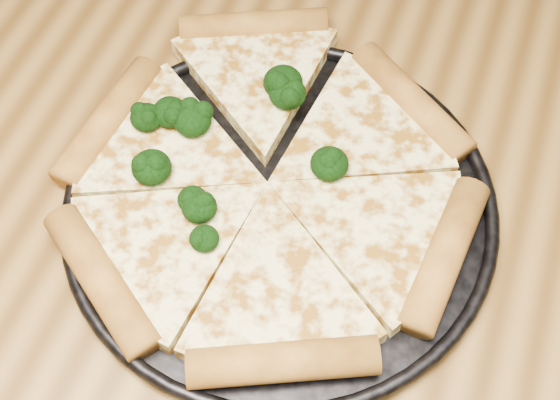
% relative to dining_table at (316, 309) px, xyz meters
% --- Properties ---
extents(dining_table, '(1.20, 0.90, 0.75)m').
position_rel_dining_table_xyz_m(dining_table, '(0.00, 0.00, 0.00)').
color(dining_table, brown).
rests_on(dining_table, ground).
extents(pizza_pan, '(0.34, 0.34, 0.02)m').
position_rel_dining_table_xyz_m(pizza_pan, '(-0.04, 0.03, 0.10)').
color(pizza_pan, black).
rests_on(pizza_pan, dining_table).
extents(pizza, '(0.34, 0.37, 0.03)m').
position_rel_dining_table_xyz_m(pizza, '(-0.06, 0.04, 0.11)').
color(pizza, '#FCF59A').
rests_on(pizza, pizza_pan).
extents(broccoli_florets, '(0.18, 0.19, 0.03)m').
position_rel_dining_table_xyz_m(broccoli_florets, '(-0.10, 0.07, 0.12)').
color(broccoli_florets, black).
rests_on(broccoli_florets, pizza).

